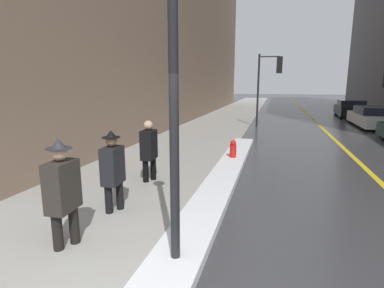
# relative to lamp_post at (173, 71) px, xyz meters

# --- Properties ---
(sidewalk_slab) EXTENTS (4.00, 80.00, 0.01)m
(sidewalk_slab) POSITION_rel_lamp_post_xyz_m (-2.22, 14.06, -2.53)
(sidewalk_slab) COLOR #9E9B93
(sidewalk_slab) RESTS_ON ground
(road_centre_stripe) EXTENTS (0.16, 80.00, 0.00)m
(road_centre_stripe) POSITION_rel_lamp_post_xyz_m (3.78, 14.06, -2.53)
(road_centre_stripe) COLOR gold
(road_centre_stripe) RESTS_ON ground
(snow_bank_curb) EXTENTS (0.73, 10.65, 0.16)m
(snow_bank_curb) POSITION_rel_lamp_post_xyz_m (-0.00, 3.78, -2.46)
(snow_bank_curb) COLOR white
(snow_bank_curb) RESTS_ON ground
(lamp_post) EXTENTS (0.28, 0.28, 4.15)m
(lamp_post) POSITION_rel_lamp_post_xyz_m (0.00, 0.00, 0.00)
(lamp_post) COLOR black
(lamp_post) RESTS_ON ground
(traffic_light_near) EXTENTS (1.31, 0.35, 4.05)m
(traffic_light_near) POSITION_rel_lamp_post_xyz_m (0.85, 14.24, 0.40)
(traffic_light_near) COLOR black
(traffic_light_near) RESTS_ON ground
(pedestrian_trailing) EXTENTS (0.35, 0.52, 1.64)m
(pedestrian_trailing) POSITION_rel_lamp_post_xyz_m (-1.72, 0.06, -1.64)
(pedestrian_trailing) COLOR black
(pedestrian_trailing) RESTS_ON ground
(pedestrian_in_fedora) EXTENTS (0.33, 0.50, 1.57)m
(pedestrian_in_fedora) POSITION_rel_lamp_post_xyz_m (-1.69, 1.39, -1.68)
(pedestrian_in_fedora) COLOR black
(pedestrian_in_fedora) RESTS_ON ground
(pedestrian_in_glasses) EXTENTS (0.32, 0.51, 1.53)m
(pedestrian_in_glasses) POSITION_rel_lamp_post_xyz_m (-1.78, 3.26, -1.69)
(pedestrian_in_glasses) COLOR black
(pedestrian_in_glasses) RESTS_ON ground
(parked_car_white) EXTENTS (1.89, 4.77, 1.16)m
(parked_car_white) POSITION_rel_lamp_post_xyz_m (6.61, 15.83, -1.98)
(parked_car_white) COLOR silver
(parked_car_white) RESTS_ON ground
(parked_car_black) EXTENTS (2.00, 4.22, 1.26)m
(parked_car_black) POSITION_rel_lamp_post_xyz_m (6.68, 21.72, -1.93)
(parked_car_black) COLOR black
(parked_car_black) RESTS_ON ground
(fire_hydrant) EXTENTS (0.20, 0.20, 0.70)m
(fire_hydrant) POSITION_rel_lamp_post_xyz_m (-0.03, 5.70, -2.19)
(fire_hydrant) COLOR red
(fire_hydrant) RESTS_ON ground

